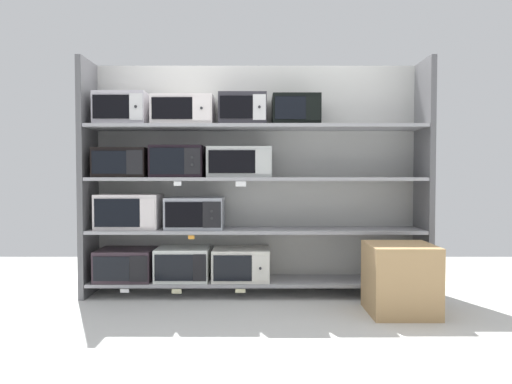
{
  "coord_description": "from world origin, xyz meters",
  "views": [
    {
      "loc": [
        0.0,
        -4.34,
        1.1
      ],
      "look_at": [
        0.0,
        0.0,
        0.94
      ],
      "focal_mm": 33.49,
      "sensor_mm": 36.0,
      "label": 1
    }
  ],
  "objects_px": {
    "microwave_5": "(123,163)",
    "microwave_9": "(184,111)",
    "microwave_0": "(126,264)",
    "microwave_7": "(240,162)",
    "microwave_8": "(122,109)",
    "microwave_3": "(129,211)",
    "microwave_11": "(295,111)",
    "shipping_carton": "(400,279)",
    "microwave_4": "(195,213)",
    "microwave_10": "(243,110)",
    "microwave_6": "(178,162)",
    "microwave_1": "(183,264)",
    "microwave_2": "(241,264)"
  },
  "relations": [
    {
      "from": "microwave_2",
      "to": "shipping_carton",
      "type": "relative_size",
      "value": 0.94
    },
    {
      "from": "microwave_0",
      "to": "microwave_10",
      "type": "xyz_separation_m",
      "value": [
        1.07,
        0.0,
        1.4
      ]
    },
    {
      "from": "microwave_5",
      "to": "microwave_9",
      "type": "height_order",
      "value": "microwave_9"
    },
    {
      "from": "microwave_1",
      "to": "microwave_5",
      "type": "bearing_deg",
      "value": 179.98
    },
    {
      "from": "microwave_6",
      "to": "shipping_carton",
      "type": "height_order",
      "value": "microwave_6"
    },
    {
      "from": "microwave_9",
      "to": "microwave_11",
      "type": "bearing_deg",
      "value": -0.0
    },
    {
      "from": "microwave_8",
      "to": "shipping_carton",
      "type": "xyz_separation_m",
      "value": [
        2.35,
        -0.59,
        -1.42
      ]
    },
    {
      "from": "microwave_7",
      "to": "microwave_9",
      "type": "relative_size",
      "value": 1.06
    },
    {
      "from": "microwave_6",
      "to": "microwave_11",
      "type": "relative_size",
      "value": 1.1
    },
    {
      "from": "microwave_1",
      "to": "microwave_5",
      "type": "relative_size",
      "value": 1.02
    },
    {
      "from": "microwave_0",
      "to": "microwave_10",
      "type": "distance_m",
      "value": 1.77
    },
    {
      "from": "shipping_carton",
      "to": "microwave_1",
      "type": "bearing_deg",
      "value": 162.04
    },
    {
      "from": "microwave_7",
      "to": "microwave_11",
      "type": "distance_m",
      "value": 0.69
    },
    {
      "from": "microwave_2",
      "to": "microwave_5",
      "type": "distance_m",
      "value": 1.41
    },
    {
      "from": "microwave_1",
      "to": "microwave_6",
      "type": "bearing_deg",
      "value": -179.84
    },
    {
      "from": "microwave_0",
      "to": "microwave_7",
      "type": "xyz_separation_m",
      "value": [
        1.04,
        0.0,
        0.93
      ]
    },
    {
      "from": "microwave_8",
      "to": "microwave_9",
      "type": "distance_m",
      "value": 0.56
    },
    {
      "from": "microwave_2",
      "to": "microwave_9",
      "type": "bearing_deg",
      "value": 179.97
    },
    {
      "from": "microwave_8",
      "to": "shipping_carton",
      "type": "height_order",
      "value": "microwave_8"
    },
    {
      "from": "microwave_7",
      "to": "microwave_2",
      "type": "bearing_deg",
      "value": -0.93
    },
    {
      "from": "microwave_1",
      "to": "microwave_6",
      "type": "height_order",
      "value": "microwave_6"
    },
    {
      "from": "microwave_6",
      "to": "microwave_8",
      "type": "bearing_deg",
      "value": 179.95
    },
    {
      "from": "microwave_4",
      "to": "microwave_7",
      "type": "bearing_deg",
      "value": 0.03
    },
    {
      "from": "microwave_3",
      "to": "shipping_carton",
      "type": "distance_m",
      "value": 2.43
    },
    {
      "from": "microwave_0",
      "to": "microwave_6",
      "type": "bearing_deg",
      "value": -0.03
    },
    {
      "from": "microwave_3",
      "to": "shipping_carton",
      "type": "bearing_deg",
      "value": -14.3
    },
    {
      "from": "microwave_11",
      "to": "microwave_7",
      "type": "bearing_deg",
      "value": -180.0
    },
    {
      "from": "microwave_4",
      "to": "microwave_10",
      "type": "relative_size",
      "value": 1.22
    },
    {
      "from": "microwave_10",
      "to": "microwave_4",
      "type": "bearing_deg",
      "value": -179.96
    },
    {
      "from": "microwave_10",
      "to": "microwave_11",
      "type": "bearing_deg",
      "value": -0.01
    },
    {
      "from": "microwave_2",
      "to": "microwave_8",
      "type": "relative_size",
      "value": 1.12
    },
    {
      "from": "microwave_2",
      "to": "microwave_11",
      "type": "relative_size",
      "value": 1.22
    },
    {
      "from": "microwave_0",
      "to": "microwave_3",
      "type": "relative_size",
      "value": 0.89
    },
    {
      "from": "microwave_8",
      "to": "microwave_3",
      "type": "bearing_deg",
      "value": -0.37
    },
    {
      "from": "microwave_1",
      "to": "microwave_11",
      "type": "relative_size",
      "value": 1.14
    },
    {
      "from": "microwave_5",
      "to": "microwave_10",
      "type": "height_order",
      "value": "microwave_10"
    },
    {
      "from": "microwave_4",
      "to": "microwave_11",
      "type": "relative_size",
      "value": 1.23
    },
    {
      "from": "microwave_2",
      "to": "shipping_carton",
      "type": "distance_m",
      "value": 1.41
    },
    {
      "from": "microwave_3",
      "to": "microwave_9",
      "type": "bearing_deg",
      "value": 0.03
    },
    {
      "from": "microwave_2",
      "to": "microwave_4",
      "type": "distance_m",
      "value": 0.63
    },
    {
      "from": "microwave_6",
      "to": "microwave_10",
      "type": "xyz_separation_m",
      "value": [
        0.59,
        0.0,
        0.46
      ]
    },
    {
      "from": "microwave_3",
      "to": "shipping_carton",
      "type": "relative_size",
      "value": 1.03
    },
    {
      "from": "microwave_1",
      "to": "microwave_4",
      "type": "height_order",
      "value": "microwave_4"
    },
    {
      "from": "microwave_4",
      "to": "shipping_carton",
      "type": "distance_m",
      "value": 1.86
    },
    {
      "from": "microwave_4",
      "to": "microwave_5",
      "type": "xyz_separation_m",
      "value": [
        -0.65,
        0.0,
        0.46
      ]
    },
    {
      "from": "microwave_9",
      "to": "microwave_8",
      "type": "bearing_deg",
      "value": 179.99
    },
    {
      "from": "microwave_5",
      "to": "microwave_7",
      "type": "distance_m",
      "value": 1.06
    },
    {
      "from": "microwave_3",
      "to": "shipping_carton",
      "type": "xyz_separation_m",
      "value": [
        2.3,
        -0.59,
        -0.49
      ]
    },
    {
      "from": "microwave_5",
      "to": "microwave_1",
      "type": "bearing_deg",
      "value": -0.02
    },
    {
      "from": "microwave_5",
      "to": "microwave_9",
      "type": "distance_m",
      "value": 0.72
    }
  ]
}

